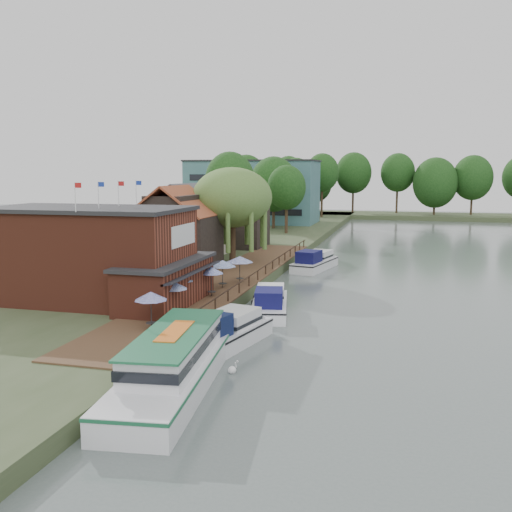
% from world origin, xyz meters
% --- Properties ---
extents(ground, '(260.00, 260.00, 0.00)m').
position_xyz_m(ground, '(0.00, 0.00, 0.00)').
color(ground, '#505C59').
rests_on(ground, ground).
extents(land_bank, '(50.00, 140.00, 1.00)m').
position_xyz_m(land_bank, '(-30.00, 35.00, 0.50)').
color(land_bank, '#384728').
rests_on(land_bank, ground).
extents(quay_deck, '(6.00, 50.00, 0.10)m').
position_xyz_m(quay_deck, '(-8.00, 10.00, 1.05)').
color(quay_deck, '#47301E').
rests_on(quay_deck, land_bank).
extents(quay_rail, '(0.20, 49.00, 1.00)m').
position_xyz_m(quay_rail, '(-5.30, 10.50, 1.50)').
color(quay_rail, black).
rests_on(quay_rail, land_bank).
extents(pub, '(20.00, 11.00, 7.30)m').
position_xyz_m(pub, '(-14.00, -1.00, 4.65)').
color(pub, maroon).
rests_on(pub, land_bank).
extents(hotel_block, '(25.40, 12.40, 12.30)m').
position_xyz_m(hotel_block, '(-22.00, 70.00, 7.15)').
color(hotel_block, '#38666B').
rests_on(hotel_block, land_bank).
extents(cottage_a, '(8.60, 7.60, 8.50)m').
position_xyz_m(cottage_a, '(-15.00, 14.00, 5.25)').
color(cottage_a, black).
rests_on(cottage_a, land_bank).
extents(cottage_b, '(9.60, 8.60, 8.50)m').
position_xyz_m(cottage_b, '(-18.00, 24.00, 5.25)').
color(cottage_b, beige).
rests_on(cottage_b, land_bank).
extents(cottage_c, '(7.60, 7.60, 8.50)m').
position_xyz_m(cottage_c, '(-14.00, 33.00, 5.25)').
color(cottage_c, black).
rests_on(cottage_c, land_bank).
extents(willow, '(8.60, 8.60, 10.43)m').
position_xyz_m(willow, '(-10.50, 19.00, 6.21)').
color(willow, '#476B2D').
rests_on(willow, land_bank).
extents(umbrella_0, '(2.10, 2.10, 2.38)m').
position_xyz_m(umbrella_0, '(-7.61, -7.65, 2.29)').
color(umbrella_0, navy).
rests_on(umbrella_0, quay_deck).
extents(umbrella_1, '(2.02, 2.02, 2.38)m').
position_xyz_m(umbrella_1, '(-7.63, -4.08, 2.29)').
color(umbrella_1, navy).
rests_on(umbrella_1, quay_deck).
extents(umbrella_2, '(1.98, 1.98, 2.38)m').
position_xyz_m(umbrella_2, '(-8.27, -1.24, 2.29)').
color(umbrella_2, '#1A4A90').
rests_on(umbrella_2, quay_deck).
extents(umbrella_3, '(1.96, 1.96, 2.38)m').
position_xyz_m(umbrella_3, '(-7.09, 2.32, 2.29)').
color(umbrella_3, '#1C329C').
rests_on(umbrella_3, quay_deck).
extents(umbrella_4, '(2.35, 2.35, 2.38)m').
position_xyz_m(umbrella_4, '(-7.30, 5.77, 2.29)').
color(umbrella_4, navy).
rests_on(umbrella_4, quay_deck).
extents(umbrella_5, '(2.44, 2.44, 2.38)m').
position_xyz_m(umbrella_5, '(-6.55, 8.41, 2.29)').
color(umbrella_5, navy).
rests_on(umbrella_5, quay_deck).
extents(cruiser_0, '(5.39, 10.58, 2.46)m').
position_xyz_m(cruiser_0, '(-3.19, -7.04, 1.23)').
color(cruiser_0, silver).
rests_on(cruiser_0, ground).
extents(cruiser_1, '(4.77, 9.70, 2.23)m').
position_xyz_m(cruiser_1, '(-2.35, 2.41, 1.11)').
color(cruiser_1, white).
rests_on(cruiser_1, ground).
extents(cruiser_2, '(5.03, 10.09, 2.33)m').
position_xyz_m(cruiser_2, '(-2.16, 23.40, 1.17)').
color(cruiser_2, silver).
rests_on(cruiser_2, ground).
extents(tour_boat, '(5.36, 13.77, 2.93)m').
position_xyz_m(tour_boat, '(-3.42, -14.21, 1.46)').
color(tour_boat, silver).
rests_on(tour_boat, ground).
extents(swan, '(0.44, 0.44, 0.44)m').
position_xyz_m(swan, '(-1.21, -11.18, 0.22)').
color(swan, white).
rests_on(swan, ground).
extents(bank_tree_0, '(7.40, 7.40, 12.94)m').
position_xyz_m(bank_tree_0, '(-17.92, 41.84, 7.47)').
color(bank_tree_0, '#143811').
rests_on(bank_tree_0, land_bank).
extents(bank_tree_1, '(6.29, 6.29, 11.06)m').
position_xyz_m(bank_tree_1, '(-11.30, 51.29, 6.53)').
color(bank_tree_1, '#143811').
rests_on(bank_tree_1, land_bank).
extents(bank_tree_2, '(8.48, 8.48, 12.67)m').
position_xyz_m(bank_tree_2, '(-15.20, 58.92, 7.34)').
color(bank_tree_2, '#143811').
rests_on(bank_tree_2, land_bank).
extents(bank_tree_3, '(7.65, 7.65, 12.94)m').
position_xyz_m(bank_tree_3, '(-15.21, 79.62, 7.47)').
color(bank_tree_3, '#143811').
rests_on(bank_tree_3, land_bank).
extents(bank_tree_4, '(7.35, 7.35, 14.07)m').
position_xyz_m(bank_tree_4, '(-10.75, 87.25, 8.04)').
color(bank_tree_4, '#143811').
rests_on(bank_tree_4, land_bank).
extents(bank_tree_5, '(7.16, 7.16, 12.57)m').
position_xyz_m(bank_tree_5, '(-16.65, 95.72, 7.29)').
color(bank_tree_5, '#143811').
rests_on(bank_tree_5, land_bank).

